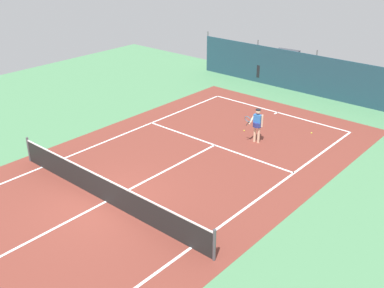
# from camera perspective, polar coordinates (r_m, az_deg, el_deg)

# --- Properties ---
(ground_plane) EXTENTS (36.00, 36.00, 0.00)m
(ground_plane) POSITION_cam_1_polar(r_m,az_deg,el_deg) (17.29, -10.52, -7.00)
(ground_plane) COLOR #4C8456
(court_surface) EXTENTS (11.02, 26.60, 0.01)m
(court_surface) POSITION_cam_1_polar(r_m,az_deg,el_deg) (17.29, -10.52, -7.00)
(court_surface) COLOR brown
(court_surface) RESTS_ON ground
(tennis_net) EXTENTS (10.12, 0.10, 1.10)m
(tennis_net) POSITION_cam_1_polar(r_m,az_deg,el_deg) (17.03, -10.65, -5.55)
(tennis_net) COLOR black
(tennis_net) RESTS_ON ground
(back_fence) EXTENTS (16.30, 0.98, 2.70)m
(back_fence) POSITION_cam_1_polar(r_m,az_deg,el_deg) (29.02, 15.12, 7.36)
(back_fence) COLOR #1E3D4C
(back_fence) RESTS_ON ground
(tennis_player) EXTENTS (0.68, 0.78, 1.64)m
(tennis_player) POSITION_cam_1_polar(r_m,az_deg,el_deg) (21.39, 8.03, 2.55)
(tennis_player) COLOR #D8AD8C
(tennis_player) RESTS_ON ground
(tennis_ball_near_player) EXTENTS (0.07, 0.07, 0.07)m
(tennis_ball_near_player) POSITION_cam_1_polar(r_m,az_deg,el_deg) (23.21, 14.51, 1.33)
(tennis_ball_near_player) COLOR #CCDB33
(tennis_ball_near_player) RESTS_ON ground
(tennis_ball_midcourt) EXTENTS (0.07, 0.07, 0.07)m
(tennis_ball_midcourt) POSITION_cam_1_polar(r_m,az_deg,el_deg) (22.89, 6.45, 1.65)
(tennis_ball_midcourt) COLOR #CCDB33
(tennis_ball_midcourt) RESTS_ON ground
(parked_car) EXTENTS (2.41, 4.39, 1.68)m
(parked_car) POSITION_cam_1_polar(r_m,az_deg,el_deg) (31.84, 11.15, 9.61)
(parked_car) COLOR black
(parked_car) RESTS_ON ground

